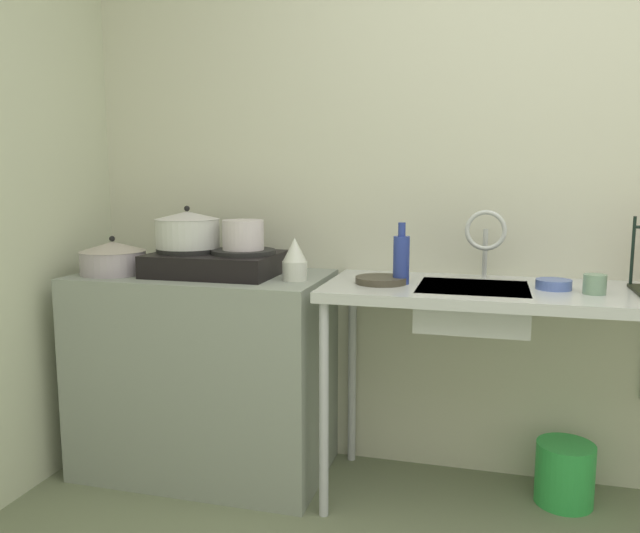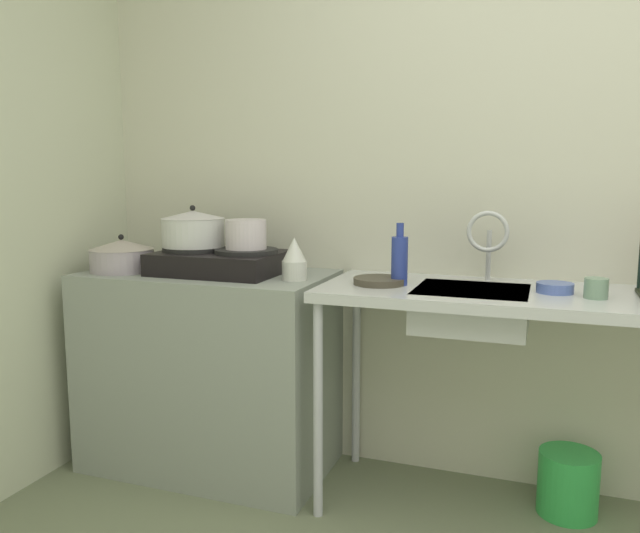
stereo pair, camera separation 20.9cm
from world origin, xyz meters
TOP-DOWN VIEW (x-y plane):
  - wall_back at (0.00, 1.66)m, footprint 5.10×0.10m
  - counter_concrete at (-1.53, 1.33)m, footprint 1.05×0.57m
  - counter_sink at (-0.22, 1.33)m, footprint 1.50×0.57m
  - stove at (-1.47, 1.33)m, footprint 0.53×0.39m
  - pot_on_left_burner at (-1.59, 1.33)m, footprint 0.27×0.27m
  - pot_on_right_burner at (-1.34, 1.33)m, footprint 0.17×0.17m
  - pot_beside_stove at (-1.90, 1.23)m, footprint 0.28×0.28m
  - percolator at (-1.10, 1.27)m, footprint 0.10×0.10m
  - sink_basin at (-0.41, 1.31)m, footprint 0.41×0.37m
  - faucet at (-0.37, 1.47)m, footprint 0.16×0.09m
  - frying_pan at (-0.76, 1.29)m, footprint 0.20×0.20m
  - cup_by_rack at (0.01, 1.27)m, footprint 0.08×0.08m
  - small_bowl_on_drainboard at (-0.12, 1.34)m, footprint 0.13×0.13m
  - bottle_by_sink at (-0.68, 1.30)m, footprint 0.06×0.06m
  - bucket_on_floor at (-0.04, 1.42)m, footprint 0.22×0.22m

SIDE VIEW (x-z plane):
  - bucket_on_floor at x=-0.04m, z-range 0.00..0.25m
  - counter_concrete at x=-1.53m, z-range 0.00..0.87m
  - sink_basin at x=-0.41m, z-range 0.72..0.87m
  - counter_sink at x=-0.22m, z-range 0.37..1.24m
  - frying_pan at x=-0.76m, z-range 0.87..0.90m
  - small_bowl_on_drainboard at x=-0.12m, z-range 0.87..0.91m
  - cup_by_rack at x=0.01m, z-range 0.87..0.94m
  - stove at x=-1.47m, z-range 0.87..0.98m
  - pot_beside_stove at x=-1.90m, z-range 0.86..1.02m
  - percolator at x=-1.10m, z-range 0.87..1.04m
  - bottle_by_sink at x=-0.68m, z-range 0.85..1.09m
  - pot_on_right_burner at x=-1.34m, z-range 0.98..1.11m
  - faucet at x=-0.37m, z-range 0.92..1.20m
  - pot_on_left_burner at x=-1.59m, z-range 0.97..1.15m
  - wall_back at x=0.00m, z-range 0.00..2.61m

